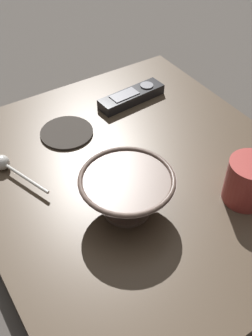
{
  "coord_description": "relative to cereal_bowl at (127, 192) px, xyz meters",
  "views": [
    {
      "loc": [
        -0.31,
        -0.45,
        0.57
      ],
      "look_at": [
        -0.03,
        -0.0,
        0.06
      ],
      "focal_mm": 43.28,
      "sensor_mm": 36.0,
      "label": 1
    }
  ],
  "objects": [
    {
      "name": "table",
      "position": [
        0.07,
        0.07,
        -0.06
      ],
      "size": [
        0.59,
        0.67,
        0.04
      ],
      "color": "#4C3D2D",
      "rests_on": "ground"
    },
    {
      "name": "ground_plane",
      "position": [
        0.07,
        0.07,
        -0.09
      ],
      "size": [
        6.0,
        6.0,
        0.0
      ],
      "primitive_type": "plane",
      "color": "#47423D"
    },
    {
      "name": "coffee_mug",
      "position": [
        0.19,
        -0.09,
        -0.0
      ],
      "size": [
        0.08,
        0.08,
        0.08
      ],
      "color": "#A53833",
      "rests_on": "table"
    },
    {
      "name": "tv_remote_near",
      "position": [
        0.18,
        0.27,
        -0.03
      ],
      "size": [
        0.16,
        0.05,
        0.03
      ],
      "color": "black",
      "rests_on": "table"
    },
    {
      "name": "teaspoon",
      "position": [
        -0.14,
        0.2,
        -0.03
      ],
      "size": [
        0.06,
        0.13,
        0.03
      ],
      "color": "silver",
      "rests_on": "table"
    },
    {
      "name": "cereal_bowl",
      "position": [
        0.0,
        0.0,
        0.0
      ],
      "size": [
        0.16,
        0.16,
        0.08
      ],
      "color": "brown",
      "rests_on": "table"
    },
    {
      "name": "drink_coaster",
      "position": [
        0.01,
        0.24,
        -0.04
      ],
      "size": [
        0.11,
        0.11,
        0.01
      ],
      "color": "#332D28",
      "rests_on": "table"
    }
  ]
}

